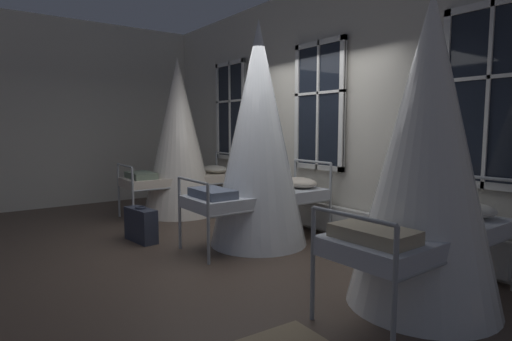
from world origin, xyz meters
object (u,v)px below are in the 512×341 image
at_px(cot_first, 179,139).
at_px(cot_third, 427,157).
at_px(cot_second, 259,138).
at_px(suitcase_dark, 141,225).

height_order(cot_first, cot_third, cot_first).
bearing_deg(cot_third, cot_second, 89.00).
height_order(cot_third, suitcase_dark, cot_third).
xyz_separation_m(cot_first, suitcase_dark, (1.28, -1.18, -1.08)).
xyz_separation_m(cot_first, cot_second, (2.27, 0.02, 0.07)).
bearing_deg(suitcase_dark, cot_first, 130.22).
bearing_deg(cot_first, suitcase_dark, -131.38).
relative_size(cot_third, suitcase_dark, 4.50).
bearing_deg(cot_third, cot_first, 89.12).
height_order(cot_first, cot_second, cot_second).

